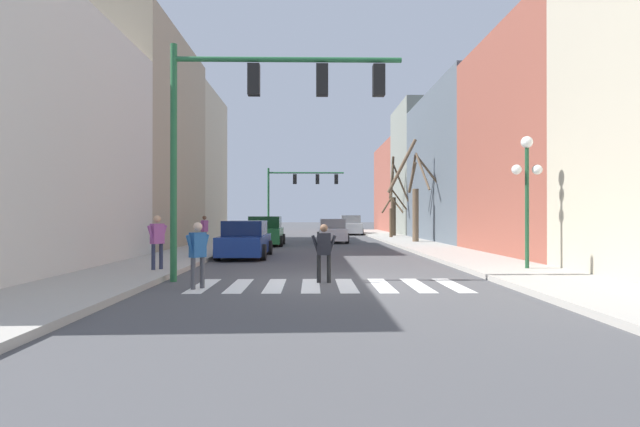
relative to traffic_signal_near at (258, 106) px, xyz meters
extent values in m
plane|color=#4C4C4F|center=(1.87, -0.11, -4.70)|extent=(240.00, 240.00, 0.00)
cube|color=#ADA89E|center=(-3.96, -0.11, -4.63)|extent=(2.91, 90.00, 0.15)
cube|color=#ADA89E|center=(7.70, -0.11, -4.63)|extent=(2.91, 90.00, 0.15)
cube|color=tan|center=(-8.41, 13.50, 0.94)|extent=(6.00, 10.66, 11.29)
cube|color=#BCB299|center=(-8.41, 23.03, 0.60)|extent=(6.00, 8.40, 10.61)
cube|color=#934C3D|center=(12.16, 7.82, 0.15)|extent=(6.00, 10.10, 9.70)
cube|color=#515B66|center=(12.16, 19.81, 0.30)|extent=(6.00, 13.88, 10.01)
cube|color=gray|center=(12.16, 30.89, 1.08)|extent=(6.00, 8.27, 11.56)
cube|color=#934C3D|center=(12.16, 41.44, 0.08)|extent=(6.00, 12.82, 9.56)
cube|color=white|center=(-1.28, -0.82, -4.70)|extent=(0.45, 2.60, 0.01)
cube|color=white|center=(-0.38, -0.82, -4.70)|extent=(0.45, 2.60, 0.01)
cube|color=white|center=(0.52, -0.82, -4.70)|extent=(0.45, 2.60, 0.01)
cube|color=white|center=(1.42, -0.82, -4.70)|extent=(0.45, 2.60, 0.01)
cube|color=white|center=(2.32, -0.82, -4.70)|extent=(0.45, 2.60, 0.01)
cube|color=white|center=(3.22, -0.82, -4.70)|extent=(0.45, 2.60, 0.01)
cube|color=white|center=(4.12, -0.82, -4.70)|extent=(0.45, 2.60, 0.01)
cube|color=white|center=(5.02, -0.82, -4.70)|extent=(0.45, 2.60, 0.01)
cylinder|color=#236038|center=(-2.25, 0.00, -1.52)|extent=(0.18, 0.18, 6.37)
cylinder|color=#236038|center=(0.81, 0.00, 1.27)|extent=(6.12, 0.14, 0.14)
cube|color=black|center=(-0.11, 0.00, 0.72)|extent=(0.32, 0.28, 0.84)
cube|color=black|center=(1.73, 0.00, 0.72)|extent=(0.32, 0.28, 0.84)
cube|color=black|center=(3.26, 0.00, 0.72)|extent=(0.32, 0.28, 0.84)
cylinder|color=#236038|center=(-2.25, 29.43, -1.77)|extent=(0.18, 0.18, 5.86)
cylinder|color=#236038|center=(0.99, 29.43, 0.76)|extent=(6.48, 0.14, 0.14)
cube|color=black|center=(0.02, 29.43, 0.21)|extent=(0.32, 0.28, 0.84)
cube|color=black|center=(1.96, 29.43, 0.21)|extent=(0.32, 0.28, 0.84)
cube|color=black|center=(3.58, 29.43, 0.21)|extent=(0.32, 0.28, 0.84)
cylinder|color=#1E4C2D|center=(8.07, 1.80, -2.70)|extent=(0.12, 0.12, 3.70)
sphere|color=white|center=(8.07, 1.80, -0.67)|extent=(0.36, 0.36, 0.36)
sphere|color=white|center=(7.75, 1.80, -1.52)|extent=(0.31, 0.31, 0.31)
sphere|color=white|center=(8.39, 1.80, -1.52)|extent=(0.31, 0.31, 0.31)
cube|color=silver|center=(5.06, 33.09, -4.08)|extent=(1.88, 4.89, 0.89)
cube|color=slate|center=(5.06, 33.09, -3.27)|extent=(1.73, 2.54, 0.73)
cylinder|color=black|center=(4.10, 34.61, -4.38)|extent=(0.22, 0.64, 0.64)
cylinder|color=black|center=(6.02, 34.61, -4.38)|extent=(0.22, 0.64, 0.64)
cylinder|color=black|center=(4.10, 31.58, -4.38)|extent=(0.22, 0.64, 0.64)
cylinder|color=black|center=(6.02, 31.58, -4.38)|extent=(0.22, 0.64, 0.64)
cube|color=#236B38|center=(-1.29, 16.14, -4.10)|extent=(1.93, 4.16, 0.85)
cube|color=#133A1E|center=(-1.29, 16.14, -3.33)|extent=(1.78, 2.16, 0.70)
cylinder|color=black|center=(-2.27, 17.43, -4.38)|extent=(0.22, 0.64, 0.64)
cylinder|color=black|center=(-0.30, 17.43, -4.38)|extent=(0.22, 0.64, 0.64)
cylinder|color=black|center=(-2.27, 14.85, -4.38)|extent=(0.22, 0.64, 0.64)
cylinder|color=black|center=(-0.30, 14.85, -4.38)|extent=(0.22, 0.64, 0.64)
cube|color=navy|center=(-1.36, 7.76, -4.15)|extent=(1.78, 4.82, 0.76)
cube|color=#0E1C46|center=(-1.36, 7.76, -3.46)|extent=(1.64, 2.51, 0.62)
cylinder|color=black|center=(-2.27, 9.26, -4.38)|extent=(0.22, 0.64, 0.64)
cylinder|color=black|center=(-0.46, 9.26, -4.38)|extent=(0.22, 0.64, 0.64)
cylinder|color=black|center=(-2.27, 6.26, -4.38)|extent=(0.22, 0.64, 0.64)
cylinder|color=black|center=(-0.46, 6.26, -4.38)|extent=(0.22, 0.64, 0.64)
cube|color=silver|center=(2.83, 19.79, -4.15)|extent=(1.74, 4.90, 0.76)
cube|color=slate|center=(2.83, 19.79, -3.46)|extent=(1.60, 2.55, 0.62)
cylinder|color=black|center=(1.95, 21.31, -4.38)|extent=(0.22, 0.64, 0.64)
cylinder|color=black|center=(3.72, 21.31, -4.38)|extent=(0.22, 0.64, 0.64)
cylinder|color=black|center=(1.95, 18.27, -4.38)|extent=(0.22, 0.64, 0.64)
cylinder|color=black|center=(3.72, 18.27, -4.38)|extent=(0.22, 0.64, 0.64)
cylinder|color=#7A705B|center=(-4.30, 13.06, -4.17)|extent=(0.11, 0.11, 0.77)
cylinder|color=#7A705B|center=(-4.19, 13.31, -4.17)|extent=(0.11, 0.11, 0.77)
cube|color=#9E4C93|center=(-4.25, 13.19, -3.49)|extent=(0.34, 0.43, 0.60)
sphere|color=brown|center=(-4.25, 13.19, -3.04)|extent=(0.22, 0.22, 0.22)
cylinder|color=#9E4C93|center=(-4.33, 12.99, -3.53)|extent=(0.18, 0.27, 0.58)
cylinder|color=#9E4C93|center=(-4.17, 13.39, -3.53)|extent=(0.18, 0.27, 0.58)
cylinder|color=#4C4C51|center=(-1.22, -1.23, -4.32)|extent=(0.11, 0.11, 0.76)
cylinder|color=#4C4C51|center=(-1.39, -1.45, -4.32)|extent=(0.11, 0.11, 0.76)
cube|color=#235693|center=(-1.30, -1.34, -3.64)|extent=(0.40, 0.42, 0.60)
sphere|color=beige|center=(-1.30, -1.34, -3.20)|extent=(0.21, 0.21, 0.21)
cylinder|color=#235693|center=(-1.17, -1.17, -3.68)|extent=(0.23, 0.26, 0.58)
cylinder|color=#235693|center=(-1.43, -1.51, -3.68)|extent=(0.23, 0.26, 0.58)
cylinder|color=black|center=(1.90, -0.30, -4.34)|extent=(0.11, 0.11, 0.73)
cylinder|color=black|center=(1.64, -0.30, -4.34)|extent=(0.11, 0.11, 0.73)
cube|color=black|center=(1.77, -0.30, -3.69)|extent=(0.36, 0.21, 0.57)
sphere|color=brown|center=(1.77, -0.30, -3.26)|extent=(0.20, 0.20, 0.20)
cylinder|color=black|center=(1.97, -0.30, -3.72)|extent=(0.25, 0.08, 0.56)
cylinder|color=black|center=(1.56, -0.30, -3.72)|extent=(0.25, 0.08, 0.56)
cylinder|color=#282D47|center=(-3.27, 1.54, -4.17)|extent=(0.11, 0.11, 0.77)
cylinder|color=#282D47|center=(-3.11, 1.76, -4.17)|extent=(0.11, 0.11, 0.77)
cube|color=#9E4C93|center=(-3.19, 1.65, -3.48)|extent=(0.39, 0.43, 0.61)
sphere|color=tan|center=(-3.19, 1.65, -3.03)|extent=(0.22, 0.22, 0.22)
cylinder|color=#9E4C93|center=(-3.32, 1.47, -3.52)|extent=(0.22, 0.26, 0.59)
cylinder|color=#9E4C93|center=(-3.07, 1.83, -3.52)|extent=(0.22, 0.26, 0.59)
cylinder|color=#473828|center=(8.10, 26.97, -3.00)|extent=(0.42, 0.42, 3.11)
cylinder|color=#473828|center=(8.63, 26.52, -0.29)|extent=(1.19, 1.06, 3.09)
cylinder|color=#473828|center=(7.89, 26.33, -0.50)|extent=(0.57, 1.44, 2.36)
cylinder|color=#473828|center=(7.83, 26.22, -0.16)|extent=(0.67, 1.63, 2.90)
cylinder|color=#473828|center=(8.13, 27.78, 0.08)|extent=(0.26, 1.82, 3.67)
cylinder|color=brown|center=(7.97, 17.69, -2.90)|extent=(0.39, 0.39, 3.30)
cylinder|color=brown|center=(7.93, 18.46, -0.24)|extent=(0.21, 1.66, 2.29)
cylinder|color=brown|center=(8.23, 16.89, -0.20)|extent=(0.61, 1.72, 2.46)
cylinder|color=brown|center=(7.86, 18.20, -0.51)|extent=(0.38, 1.19, 1.93)
cylinder|color=brown|center=(7.13, 17.80, 0.18)|extent=(1.86, 0.45, 3.42)
cylinder|color=brown|center=(8.86, 17.38, -0.36)|extent=(1.89, 0.79, 2.63)
cylinder|color=brown|center=(7.46, 24.14, -3.47)|extent=(0.25, 0.25, 2.16)
cylinder|color=brown|center=(7.87, 23.83, -2.11)|extent=(0.89, 0.76, 1.28)
cylinder|color=brown|center=(7.44, 23.84, -1.68)|extent=(0.15, 0.70, 1.49)
cylinder|color=brown|center=(7.07, 23.82, -2.18)|extent=(0.88, 0.79, 1.17)
cylinder|color=brown|center=(8.06, 24.20, -1.67)|extent=(1.30, 0.24, 1.68)
camera|label=1|loc=(1.44, -13.40, -2.94)|focal=28.00mm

